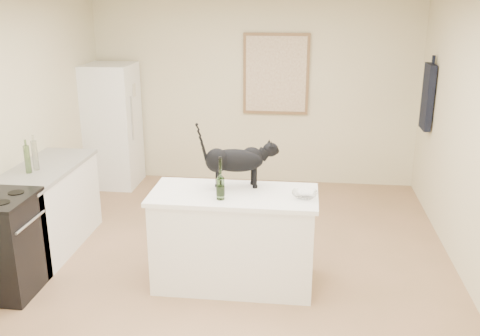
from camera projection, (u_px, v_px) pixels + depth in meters
name	position (u px, v px, depth m)	size (l,w,h in m)	color
floor	(227.00, 271.00, 5.29)	(5.50, 5.50, 0.00)	#A27656
wall_back	(254.00, 92.00, 7.49)	(4.50, 4.50, 0.00)	beige
wall_front	(132.00, 313.00, 2.30)	(4.50, 4.50, 0.00)	beige
island_base	(234.00, 241.00, 4.96)	(1.44, 0.67, 0.86)	white
island_top	(234.00, 195.00, 4.82)	(1.50, 0.70, 0.04)	white
left_cabinets	(47.00, 210.00, 5.67)	(0.60, 1.40, 0.86)	white
left_countertop	(43.00, 169.00, 5.53)	(0.62, 1.44, 0.04)	gray
stove	(1.00, 246.00, 4.81)	(0.60, 0.60, 0.90)	black
fridge	(112.00, 126.00, 7.47)	(0.68, 0.68, 1.70)	white
artwork_frame	(276.00, 74.00, 7.35)	(0.90, 0.03, 1.10)	brown
artwork_canvas	(276.00, 74.00, 7.33)	(0.82, 0.00, 1.02)	beige
hanging_garment	(428.00, 97.00, 6.55)	(0.08, 0.34, 0.80)	black
black_cat	(235.00, 163.00, 4.88)	(0.66, 0.20, 0.47)	black
wine_bottle	(220.00, 181.00, 4.62)	(0.07, 0.07, 0.34)	#365F26
glass_bowl	(305.00, 195.00, 4.69)	(0.22, 0.22, 0.05)	white
fridge_paper	(134.00, 90.00, 7.30)	(0.00, 0.14, 0.18)	beige
counter_bottle_cluster	(31.00, 157.00, 5.36)	(0.09, 0.16, 0.30)	#284F1B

